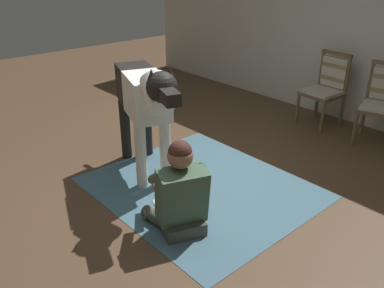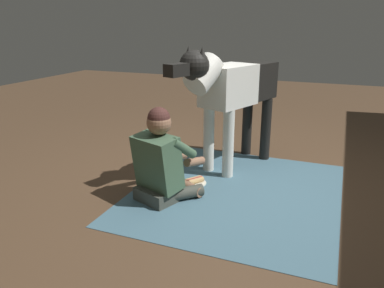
# 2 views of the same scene
# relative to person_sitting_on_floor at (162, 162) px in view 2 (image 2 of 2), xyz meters

# --- Properties ---
(ground_plane) EXTENTS (13.71, 13.71, 0.00)m
(ground_plane) POSITION_rel_person_sitting_on_floor_xyz_m (-0.55, 0.49, -0.34)
(ground_plane) COLOR brown
(area_rug) EXTENTS (2.09, 1.82, 0.01)m
(area_rug) POSITION_rel_person_sitting_on_floor_xyz_m (-0.36, 0.58, -0.34)
(area_rug) COLOR slate
(area_rug) RESTS_ON ground
(person_sitting_on_floor) EXTENTS (0.70, 0.61, 0.84)m
(person_sitting_on_floor) POSITION_rel_person_sitting_on_floor_xyz_m (0.00, 0.00, 0.00)
(person_sitting_on_floor) COLOR #44483F
(person_sitting_on_floor) RESTS_ON ground
(large_dog) EXTENTS (1.63, 0.74, 1.30)m
(large_dog) POSITION_rel_person_sitting_on_floor_xyz_m (-0.94, 0.35, 0.51)
(large_dog) COLOR white
(large_dog) RESTS_ON ground
(hot_dog_on_plate) EXTENTS (0.24, 0.24, 0.06)m
(hot_dog_on_plate) POSITION_rel_person_sitting_on_floor_xyz_m (-0.40, 0.15, -0.32)
(hot_dog_on_plate) COLOR white
(hot_dog_on_plate) RESTS_ON ground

